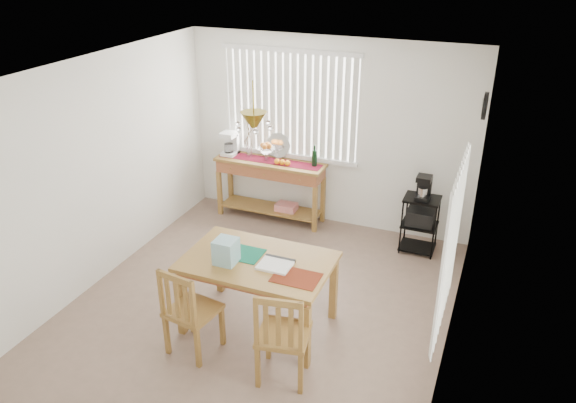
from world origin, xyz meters
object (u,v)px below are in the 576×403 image
at_px(cart_items, 424,187).
at_px(chair_left, 190,311).
at_px(sideboard, 271,175).
at_px(chair_right, 283,336).
at_px(dining_table, 258,268).
at_px(wire_cart, 420,219).

xyz_separation_m(cart_items, chair_left, (-1.69, -2.82, -0.42)).
xyz_separation_m(sideboard, chair_left, (0.45, -2.97, -0.19)).
bearing_deg(sideboard, chair_right, -64.54).
height_order(cart_items, chair_left, cart_items).
xyz_separation_m(sideboard, dining_table, (0.88, -2.34, 0.04)).
xyz_separation_m(dining_table, chair_left, (-0.43, -0.63, -0.23)).
height_order(cart_items, dining_table, cart_items).
bearing_deg(dining_table, chair_right, -50.09).
xyz_separation_m(cart_items, dining_table, (-1.26, -2.19, -0.19)).
bearing_deg(cart_items, wire_cart, -90.00).
bearing_deg(chair_left, wire_cart, 58.93).
xyz_separation_m(dining_table, chair_right, (0.54, -0.64, -0.22)).
relative_size(wire_cart, chair_left, 0.78).
distance_m(cart_items, chair_right, 2.96).
distance_m(chair_left, chair_right, 0.97).
bearing_deg(wire_cart, sideboard, 175.86).
bearing_deg(wire_cart, dining_table, -120.05).
height_order(cart_items, chair_right, cart_items).
relative_size(cart_items, dining_table, 0.21).
xyz_separation_m(chair_left, chair_right, (0.97, -0.02, 0.01)).
xyz_separation_m(wire_cart, cart_items, (0.00, 0.01, 0.44)).
bearing_deg(chair_left, chair_right, -0.97).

